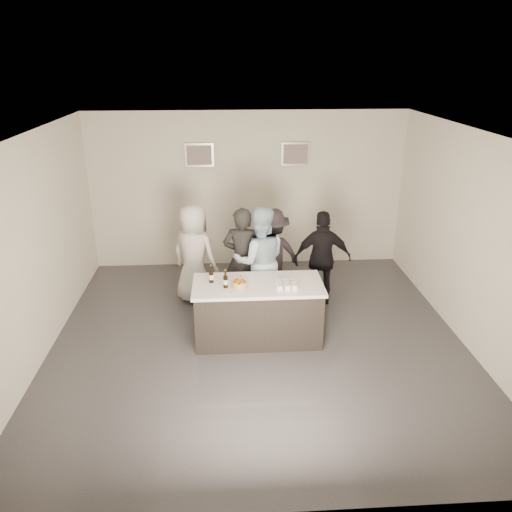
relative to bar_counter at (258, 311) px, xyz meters
name	(u,v)px	position (x,y,z in m)	size (l,w,h in m)	color
floor	(258,341)	(0.00, -0.07, -0.45)	(6.00, 6.00, 0.00)	#3D3D42
ceiling	(259,134)	(0.00, -0.07, 2.55)	(6.00, 6.00, 0.00)	white
wall_back	(248,191)	(0.00, 2.93, 1.05)	(6.00, 0.04, 3.00)	silver
wall_front	(283,377)	(0.00, -3.07, 1.05)	(6.00, 0.04, 3.00)	silver
wall_left	(34,251)	(-3.00, -0.07, 1.05)	(0.04, 6.00, 3.00)	silver
wall_right	(471,241)	(3.00, -0.07, 1.05)	(0.04, 6.00, 3.00)	silver
picture_left	(199,155)	(-0.90, 2.90, 1.75)	(0.54, 0.04, 0.44)	#B2B2B7
picture_right	(295,154)	(0.90, 2.90, 1.75)	(0.54, 0.04, 0.44)	#B2B2B7
bar_counter	(258,311)	(0.00, 0.00, 0.00)	(1.86, 0.86, 0.90)	white
cake	(239,285)	(-0.27, -0.10, 0.49)	(0.21, 0.21, 0.07)	yellow
beer_bottle_a	(211,274)	(-0.66, 0.09, 0.58)	(0.07, 0.07, 0.26)	black
beer_bottle_b	(225,279)	(-0.46, -0.09, 0.58)	(0.07, 0.07, 0.26)	black
tumbler_cluster	(287,284)	(0.40, -0.13, 0.49)	(0.30, 0.30, 0.08)	orange
candles	(236,292)	(-0.32, -0.25, 0.45)	(0.24, 0.08, 0.01)	pink
person_main_black	(242,259)	(-0.18, 0.99, 0.42)	(0.63, 0.42, 1.74)	black
person_main_blue	(260,261)	(0.09, 0.85, 0.44)	(0.87, 0.68, 1.79)	#AED2E4
person_guest_left	(194,254)	(-0.98, 1.33, 0.40)	(0.83, 0.54, 1.69)	silver
person_guest_right	(322,258)	(1.14, 1.10, 0.36)	(0.95, 0.39, 1.62)	black
person_guest_back	(272,255)	(0.32, 1.32, 0.35)	(1.04, 0.60, 1.61)	black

